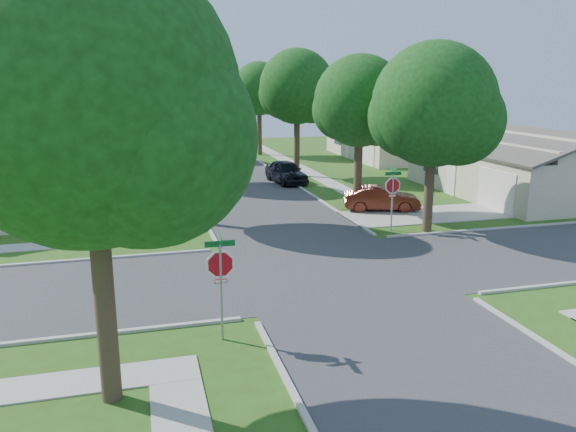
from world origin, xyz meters
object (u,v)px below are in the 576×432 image
(tree_w_far, at_px, (158,97))
(house_ne_far, at_px, (391,141))
(tree_sw_corner, at_px, (93,112))
(tree_w_mid, at_px, (164,87))
(house_nw_far, at_px, (21,148))
(car_curb_west, at_px, (169,139))
(stop_sign_sw, at_px, (221,269))
(house_ne_near, at_px, (515,170))
(tree_ne_corner, at_px, (435,110))
(car_curb_east, at_px, (286,172))
(car_driveway, at_px, (382,199))
(stop_sign_ne, at_px, (393,188))
(tree_e_far, at_px, (260,91))
(tree_e_near, at_px, (361,105))
(tree_e_mid, at_px, (298,90))
(tree_w_near, at_px, (178,97))

(tree_w_far, bearing_deg, house_ne_far, -13.64)
(tree_sw_corner, bearing_deg, house_ne_far, 56.94)
(tree_w_mid, distance_m, house_nw_far, 16.56)
(house_nw_far, height_order, car_curb_west, house_nw_far)
(stop_sign_sw, distance_m, house_ne_near, 25.98)
(stop_sign_sw, height_order, house_ne_near, house_ne_near)
(stop_sign_sw, xyz_separation_m, tree_w_far, (0.05, 38.71, 3.48))
(tree_ne_corner, bearing_deg, tree_w_mid, 123.22)
(tree_sw_corner, height_order, car_curb_east, tree_sw_corner)
(stop_sign_sw, relative_size, tree_w_mid, 0.31)
(tree_w_far, relative_size, car_driveway, 1.98)
(stop_sign_ne, distance_m, tree_w_mid, 19.31)
(tree_e_far, bearing_deg, house_ne_near, -63.97)
(stop_sign_ne, distance_m, tree_e_near, 5.62)
(tree_sw_corner, xyz_separation_m, house_nw_far, (-8.56, 38.99, -4.75))
(car_curb_west, bearing_deg, tree_sw_corner, 90.11)
(stop_sign_ne, bearing_deg, tree_e_mid, 89.80)
(stop_sign_ne, relative_size, car_curb_west, 0.70)
(tree_w_far, xyz_separation_m, tree_sw_corner, (-2.78, -41.00, 0.76))
(house_ne_near, bearing_deg, stop_sign_ne, -150.86)
(car_curb_east, xyz_separation_m, car_curb_west, (-6.40, 26.41, -0.17))
(tree_w_mid, relative_size, house_ne_near, 0.70)
(tree_w_near, distance_m, tree_sw_corner, 16.24)
(car_curb_west, bearing_deg, tree_w_mid, 91.33)
(tree_e_near, bearing_deg, tree_e_far, 90.00)
(tree_w_near, bearing_deg, tree_e_mid, 51.92)
(tree_sw_corner, xyz_separation_m, house_ne_far, (23.43, 35.99, -4.75))
(tree_ne_corner, height_order, house_ne_near, tree_ne_corner)
(tree_e_near, height_order, tree_w_near, tree_w_near)
(house_nw_far, bearing_deg, tree_e_far, 5.53)
(tree_w_mid, bearing_deg, house_ne_near, -25.88)
(stop_sign_ne, relative_size, tree_e_near, 0.36)
(stop_sign_ne, bearing_deg, house_nw_far, 127.16)
(tree_ne_corner, relative_size, car_curb_east, 1.89)
(stop_sign_sw, distance_m, tree_ne_corner, 14.64)
(tree_sw_corner, xyz_separation_m, car_curb_east, (10.64, 25.43, -5.48))
(tree_e_near, height_order, tree_w_mid, tree_w_mid)
(tree_w_near, relative_size, house_ne_far, 0.66)
(stop_sign_ne, xyz_separation_m, house_ne_far, (11.29, 24.30, -0.51))
(tree_w_mid, xyz_separation_m, tree_w_far, (-0.01, 13.00, -0.98))
(tree_e_mid, xyz_separation_m, car_driveway, (1.24, -12.31, -5.58))
(tree_e_mid, relative_size, car_curb_west, 2.18)
(stop_sign_ne, relative_size, tree_w_far, 0.37)
(tree_sw_corner, bearing_deg, stop_sign_sw, 39.97)
(tree_w_far, relative_size, tree_ne_corner, 0.93)
(stop_sign_sw, distance_m, tree_sw_corner, 5.54)
(tree_w_mid, xyz_separation_m, tree_sw_corner, (-2.80, -28.00, -0.23))
(car_curb_east, bearing_deg, tree_sw_corner, -119.56)
(tree_e_mid, distance_m, tree_w_far, 16.06)
(tree_w_far, height_order, tree_sw_corner, tree_sw_corner)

